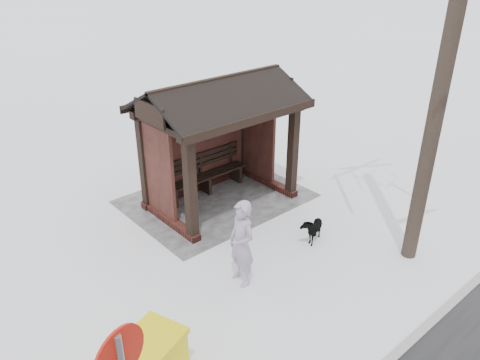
{
  "coord_description": "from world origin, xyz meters",
  "views": [
    {
      "loc": [
        6.21,
        7.86,
        5.63
      ],
      "look_at": [
        0.09,
        0.8,
        0.93
      ],
      "focal_mm": 35.0,
      "sensor_mm": 36.0,
      "label": 1
    }
  ],
  "objects": [
    {
      "name": "dog",
      "position": [
        -0.42,
        2.54,
        0.3
      ],
      "size": [
        0.78,
        0.56,
        0.6
      ],
      "primitive_type": "imported",
      "rotation": [
        0.0,
        0.0,
        1.96
      ],
      "color": "black",
      "rests_on": "ground"
    },
    {
      "name": "pedestrian",
      "position": [
        1.62,
        2.61,
        0.84
      ],
      "size": [
        0.47,
        0.66,
        1.69
      ],
      "primitive_type": "imported",
      "rotation": [
        0.0,
        0.0,
        1.46
      ],
      "color": "#998BA3",
      "rests_on": "ground"
    },
    {
      "name": "trampled_patch",
      "position": [
        0.0,
        -0.2,
        0.01
      ],
      "size": [
        4.2,
        3.2,
        0.02
      ],
      "primitive_type": "cube",
      "color": "gray",
      "rests_on": "ground"
    },
    {
      "name": "bus_shelter",
      "position": [
        0.0,
        -0.16,
        2.17
      ],
      "size": [
        3.6,
        2.4,
        3.09
      ],
      "color": "#361513",
      "rests_on": "ground"
    },
    {
      "name": "kerb",
      "position": [
        0.0,
        5.5,
        0.01
      ],
      "size": [
        120.0,
        0.15,
        0.06
      ],
      "primitive_type": "cube",
      "color": "gray",
      "rests_on": "ground"
    },
    {
      "name": "ground",
      "position": [
        0.0,
        0.0,
        0.0
      ],
      "size": [
        120.0,
        120.0,
        0.0
      ],
      "primitive_type": "plane",
      "color": "white",
      "rests_on": "ground"
    }
  ]
}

